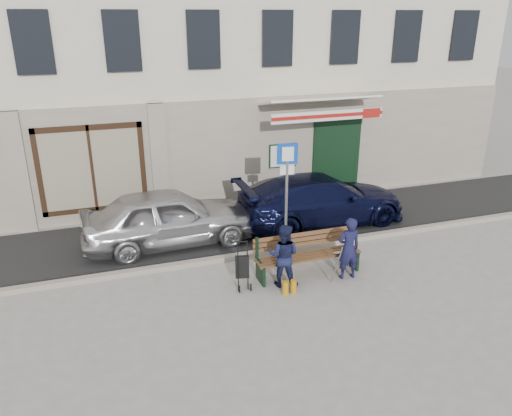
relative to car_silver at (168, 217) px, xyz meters
name	(u,v)px	position (x,y,z in m)	size (l,w,h in m)	color
ground	(265,288)	(1.53, -2.86, -0.72)	(80.00, 80.00, 0.00)	#9E9991
asphalt_lane	(226,232)	(1.53, 0.24, -0.72)	(60.00, 3.20, 0.01)	#282828
curb	(244,256)	(1.53, -1.36, -0.66)	(60.00, 0.18, 0.12)	#9E9384
building	(179,29)	(1.54, 5.60, 4.25)	(20.00, 8.27, 10.00)	beige
car_silver	(168,217)	(0.00, 0.00, 0.00)	(1.71, 4.24, 1.45)	silver
car_navy	(321,200)	(4.20, 0.03, -0.04)	(1.92, 4.72, 1.37)	black
parking_sign	(287,180)	(2.68, -1.17, 1.06)	(0.49, 0.12, 2.66)	gray
bench	(306,256)	(2.61, -2.55, -0.26)	(2.40, 1.17, 0.98)	brown
man	(348,248)	(3.41, -2.99, -0.01)	(0.52, 0.34, 1.42)	#141538
woman	(283,256)	(1.96, -2.83, -0.03)	(0.68, 0.53, 1.40)	#161A3D
stroller	(242,268)	(1.11, -2.64, -0.27)	(0.35, 0.45, 1.01)	black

